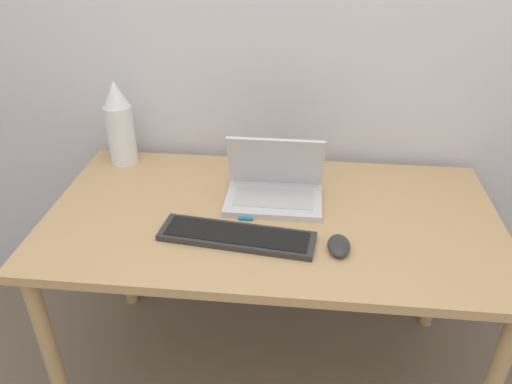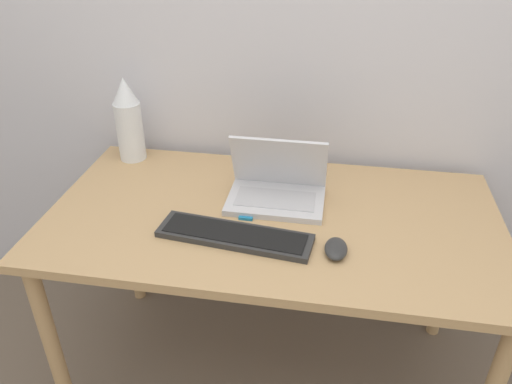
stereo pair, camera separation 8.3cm
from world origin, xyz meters
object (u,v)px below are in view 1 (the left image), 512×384
at_px(mp3_player, 246,215).
at_px(vase, 119,124).
at_px(laptop, 274,186).
at_px(keyboard, 237,236).
at_px(mouse, 339,246).

bearing_deg(mp3_player, vase, 147.23).
height_order(vase, mp3_player, vase).
relative_size(laptop, vase, 0.99).
bearing_deg(vase, keyboard, -42.22).
bearing_deg(keyboard, mp3_player, 83.65).
bearing_deg(mouse, vase, 149.39).
relative_size(keyboard, vase, 1.48).
distance_m(laptop, mouse, 0.33).
bearing_deg(keyboard, mouse, -3.98).
height_order(laptop, keyboard, laptop).
bearing_deg(laptop, vase, 160.30).
relative_size(mouse, vase, 0.33).
bearing_deg(mp3_player, keyboard, -96.35).
xyz_separation_m(laptop, keyboard, (-0.09, -0.24, -0.04)).
bearing_deg(laptop, mouse, -51.38).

